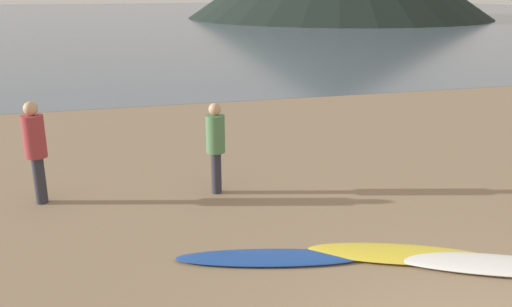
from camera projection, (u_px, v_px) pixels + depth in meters
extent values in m
cube|color=#8C7559|center=(247.00, 127.00, 13.72)|extent=(120.00, 120.00, 0.20)
cube|color=slate|center=(135.00, 16.00, 62.15)|extent=(140.00, 100.00, 0.01)
ellipsoid|color=#1E479E|center=(270.00, 258.00, 6.83)|extent=(2.47, 1.05, 0.07)
ellipsoid|color=yellow|center=(399.00, 254.00, 6.90)|extent=(2.39, 1.39, 0.09)
ellipsoid|color=white|center=(493.00, 265.00, 6.62)|extent=(2.60, 1.58, 0.10)
cylinder|color=#2D2D38|center=(40.00, 180.00, 8.54)|extent=(0.19, 0.19, 0.77)
cylinder|color=#9E3338|center=(34.00, 137.00, 8.32)|extent=(0.34, 0.34, 0.67)
sphere|color=tan|center=(30.00, 109.00, 8.19)|extent=(0.22, 0.22, 0.22)
cylinder|color=#2D2D38|center=(216.00, 173.00, 8.96)|extent=(0.17, 0.17, 0.72)
cylinder|color=#4C7A4C|center=(215.00, 134.00, 8.76)|extent=(0.31, 0.31, 0.63)
sphere|color=tan|center=(215.00, 109.00, 8.64)|extent=(0.20, 0.20, 0.20)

